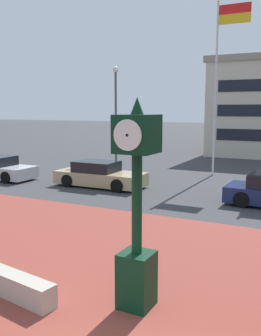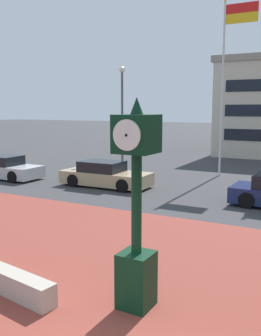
# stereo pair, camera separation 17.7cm
# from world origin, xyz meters

# --- Properties ---
(plaza_brick_paving) EXTENTS (44.00, 12.82, 0.01)m
(plaza_brick_paving) POSITION_xyz_m (0.00, 2.41, 0.00)
(plaza_brick_paving) COLOR brown
(plaza_brick_paving) RESTS_ON ground
(street_clock) EXTENTS (0.73, 0.83, 4.11)m
(street_clock) POSITION_xyz_m (-0.82, 2.58, 1.95)
(street_clock) COLOR black
(street_clock) RESTS_ON ground
(car_street_mid) EXTENTS (4.58, 1.89, 1.28)m
(car_street_mid) POSITION_xyz_m (-7.63, 12.41, 0.57)
(car_street_mid) COLOR tan
(car_street_mid) RESTS_ON ground
(flagpole_primary) EXTENTS (1.86, 0.14, 9.81)m
(flagpole_primary) POSITION_xyz_m (-3.14, 18.23, 5.89)
(flagpole_primary) COLOR silver
(flagpole_primary) RESTS_ON ground
(street_lamp_post) EXTENTS (0.36, 0.36, 6.43)m
(street_lamp_post) POSITION_xyz_m (-9.26, 17.13, 3.95)
(street_lamp_post) COLOR #4C4C51
(street_lamp_post) RESTS_ON ground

